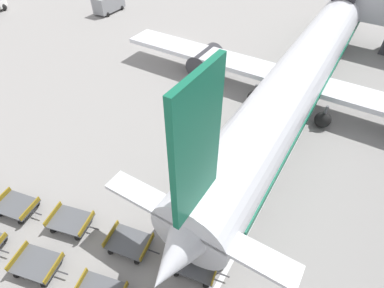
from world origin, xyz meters
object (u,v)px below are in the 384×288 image
object	(u,v)px
baggage_dolly_row_mid_b_col_b	(17,206)
baggage_dolly_row_mid_b_col_e	(196,264)
baggage_dolly_row_mid_a_col_c	(37,264)
airplane	(305,68)
service_van	(109,3)
baggage_dolly_row_mid_b_col_d	(129,243)
baggage_dolly_row_mid_b_col_c	(71,221)

from	to	relation	value
baggage_dolly_row_mid_b_col_b	baggage_dolly_row_mid_b_col_e	size ratio (longest dim) A/B	1.00
baggage_dolly_row_mid_a_col_c	airplane	bearing A→B (deg)	72.12
baggage_dolly_row_mid_b_col_b	baggage_dolly_row_mid_a_col_c	bearing A→B (deg)	-24.30
service_van	baggage_dolly_row_mid_b_col_e	size ratio (longest dim) A/B	1.53
baggage_dolly_row_mid_a_col_c	baggage_dolly_row_mid_b_col_e	xyz separation A→B (m)	(7.47, 4.28, 0.00)
service_van	baggage_dolly_row_mid_b_col_d	bearing A→B (deg)	-47.17
baggage_dolly_row_mid_b_col_c	airplane	bearing A→B (deg)	68.88
baggage_dolly_row_mid_a_col_c	baggage_dolly_row_mid_b_col_c	world-z (taller)	same
baggage_dolly_row_mid_b_col_c	baggage_dolly_row_mid_b_col_d	world-z (taller)	same
airplane	baggage_dolly_row_mid_b_col_c	bearing A→B (deg)	-111.12
baggage_dolly_row_mid_b_col_d	baggage_dolly_row_mid_b_col_e	bearing A→B (deg)	11.45
service_van	airplane	bearing A→B (deg)	-14.93
service_van	baggage_dolly_row_mid_b_col_c	bearing A→B (deg)	-52.39
baggage_dolly_row_mid_b_col_c	baggage_dolly_row_mid_b_col_e	xyz separation A→B (m)	(7.90, 1.45, 0.00)
baggage_dolly_row_mid_b_col_d	baggage_dolly_row_mid_b_col_e	size ratio (longest dim) A/B	1.00
service_van	baggage_dolly_row_mid_b_col_d	xyz separation A→B (m)	(26.53, -28.62, -0.81)
service_van	baggage_dolly_row_mid_b_col_b	xyz separation A→B (m)	(18.74, -30.19, -0.81)
airplane	service_van	bearing A→B (deg)	165.07
airplane	baggage_dolly_row_mid_b_col_e	size ratio (longest dim) A/B	14.20
airplane	baggage_dolly_row_mid_b_col_d	xyz separation A→B (m)	(-4.17, -20.43, -2.48)
service_van	baggage_dolly_row_mid_b_col_b	size ratio (longest dim) A/B	1.53
service_van	baggage_dolly_row_mid_b_col_b	bearing A→B (deg)	-58.17
baggage_dolly_row_mid_a_col_c	baggage_dolly_row_mid_b_col_c	distance (m)	2.86
airplane	baggage_dolly_row_mid_b_col_e	world-z (taller)	airplane
baggage_dolly_row_mid_b_col_c	service_van	bearing A→B (deg)	127.61
airplane	baggage_dolly_row_mid_b_col_b	world-z (taller)	airplane
baggage_dolly_row_mid_b_col_c	baggage_dolly_row_mid_b_col_d	bearing A→B (deg)	9.39
baggage_dolly_row_mid_b_col_b	service_van	bearing A→B (deg)	121.83
service_van	baggage_dolly_row_mid_b_col_c	xyz separation A→B (m)	(22.55, -29.27, -0.81)
airplane	baggage_dolly_row_mid_b_col_e	xyz separation A→B (m)	(-0.25, -19.64, -2.48)
airplane	baggage_dolly_row_mid_b_col_d	distance (m)	21.00
baggage_dolly_row_mid_b_col_d	airplane	bearing A→B (deg)	78.46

